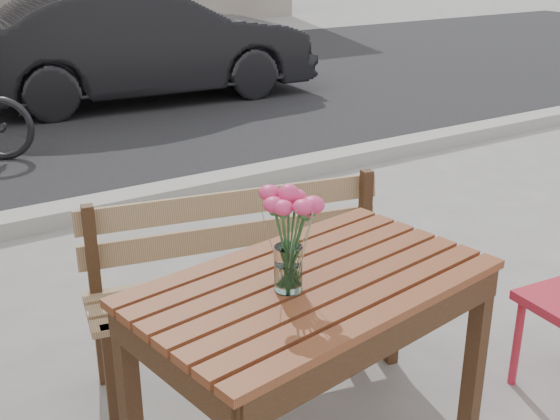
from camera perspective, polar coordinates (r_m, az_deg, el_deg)
name	(u,v)px	position (r m, az deg, el deg)	size (l,w,h in m)	color
street	(35,142)	(7.08, -19.28, 5.22)	(30.00, 8.12, 0.12)	black
main_table	(313,311)	(2.47, 2.70, -8.18)	(1.34, 0.90, 0.76)	brown
main_bench	(243,260)	(3.10, -2.99, -4.11)	(1.44, 0.68, 0.86)	#836243
main_vase	(288,226)	(2.23, 0.69, -1.30)	(0.20, 0.20, 0.37)	white
parked_car	(142,44)	(8.71, -11.14, 13.12)	(1.41, 4.05, 1.34)	black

